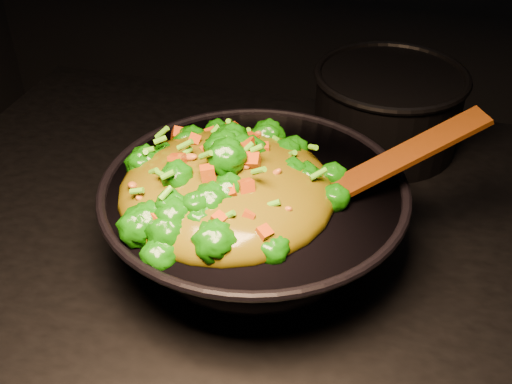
% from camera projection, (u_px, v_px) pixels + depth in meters
% --- Properties ---
extents(wok, '(0.51, 0.51, 0.11)m').
position_uv_depth(wok, '(254.00, 220.00, 0.86)').
color(wok, black).
rests_on(wok, stovetop).
extents(stir_fry, '(0.35, 0.35, 0.09)m').
position_uv_depth(stir_fry, '(226.00, 164.00, 0.79)').
color(stir_fry, '#125B06').
rests_on(stir_fry, wok).
extents(spatula, '(0.23, 0.16, 0.10)m').
position_uv_depth(spatula, '(392.00, 162.00, 0.80)').
color(spatula, '#3E1209').
rests_on(spatula, wok).
extents(back_pot, '(0.30, 0.30, 0.14)m').
position_uv_depth(back_pot, '(387.00, 109.00, 1.07)').
color(back_pot, black).
rests_on(back_pot, stovetop).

